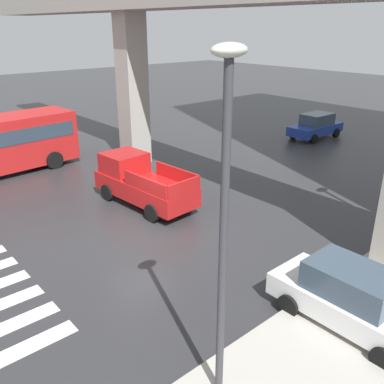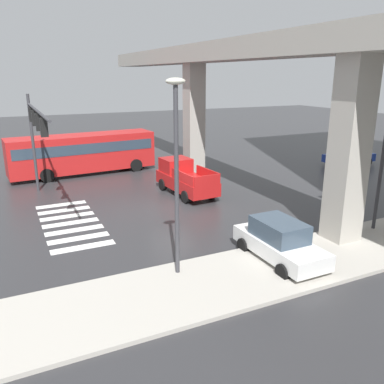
% 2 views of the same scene
% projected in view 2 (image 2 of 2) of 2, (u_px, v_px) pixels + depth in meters
% --- Properties ---
extents(ground_plane, '(120.00, 120.00, 0.00)m').
position_uv_depth(ground_plane, '(173.00, 208.00, 22.78)').
color(ground_plane, '#2D2D30').
extents(crosswalk_stripes, '(7.15, 2.80, 0.01)m').
position_uv_depth(crosswalk_stripes, '(71.00, 223.00, 20.43)').
color(crosswalk_stripes, silver).
rests_on(crosswalk_stripes, ground).
extents(elevated_overpass, '(48.02, 2.30, 9.35)m').
position_uv_depth(elevated_overpass, '(253.00, 63.00, 22.63)').
color(elevated_overpass, '#ADA89E').
rests_on(elevated_overpass, ground).
extents(sidewalk_east, '(4.00, 36.00, 0.15)m').
position_uv_depth(sidewalk_east, '(301.00, 261.00, 16.10)').
color(sidewalk_east, '#ADA89E').
rests_on(sidewalk_east, ground).
extents(pickup_truck, '(5.22, 2.34, 2.08)m').
position_uv_depth(pickup_truck, '(184.00, 178.00, 25.35)').
color(pickup_truck, red).
rests_on(pickup_truck, ground).
extents(city_bus, '(3.37, 10.96, 2.99)m').
position_uv_depth(city_bus, '(83.00, 151.00, 30.22)').
color(city_bus, red).
rests_on(city_bus, ground).
extents(sedan_blue, '(2.02, 4.33, 1.72)m').
position_uv_depth(sedan_blue, '(349.00, 155.00, 33.31)').
color(sedan_blue, '#1E3899').
rests_on(sedan_blue, ground).
extents(sedan_white, '(4.31, 1.98, 1.72)m').
position_uv_depth(sedan_white, '(279.00, 241.00, 16.09)').
color(sedan_white, silver).
rests_on(sedan_white, ground).
extents(traffic_signal_mast, '(10.89, 0.32, 6.20)m').
position_uv_depth(traffic_signal_mast, '(36.00, 125.00, 21.67)').
color(traffic_signal_mast, '#38383D').
rests_on(traffic_signal_mast, ground).
extents(street_lamp_near_corner, '(0.44, 0.70, 7.24)m').
position_uv_depth(street_lamp_near_corner, '(176.00, 158.00, 13.82)').
color(street_lamp_near_corner, '#38383D').
rests_on(street_lamp_near_corner, ground).
extents(fire_hydrant, '(0.24, 0.24, 0.85)m').
position_uv_depth(fire_hydrant, '(265.00, 241.00, 17.11)').
color(fire_hydrant, red).
rests_on(fire_hydrant, ground).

